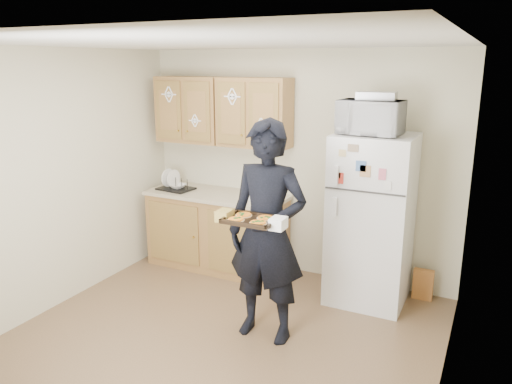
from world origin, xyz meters
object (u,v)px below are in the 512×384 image
microwave (370,117)px  refrigerator (371,220)px  baking_tray (251,221)px  dish_rack (176,183)px  person (267,232)px

microwave → refrigerator: bearing=45.6°
refrigerator → microwave: bearing=-136.6°
baking_tray → dish_rack: baking_tray is taller
person → dish_rack: person is taller
person → baking_tray: (-0.00, -0.30, 0.19)m
baking_tray → microwave: bearing=65.8°
refrigerator → person: (-0.63, -1.09, 0.11)m
person → microwave: (0.58, 1.04, 0.90)m
person → baking_tray: 0.36m
baking_tray → person: bearing=88.5°
microwave → dish_rack: (-2.27, 0.04, -0.88)m
refrigerator → baking_tray: refrigerator is taller
refrigerator → dish_rack: bearing=-179.6°
refrigerator → person: size_ratio=0.88×
refrigerator → baking_tray: 1.55m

